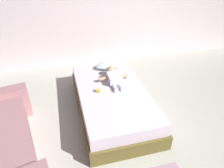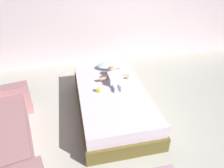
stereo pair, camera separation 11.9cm
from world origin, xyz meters
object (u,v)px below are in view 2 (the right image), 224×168
(toy_block, at_px, (98,90))
(bed, at_px, (112,100))
(pillow, at_px, (112,65))
(toothbrush, at_px, (125,77))
(baby, at_px, (114,76))

(toy_block, bearing_deg, bed, 5.80)
(pillow, distance_m, toothbrush, 0.42)
(baby, relative_size, toothbrush, 3.79)
(toothbrush, height_order, toy_block, toy_block)
(pillow, xyz_separation_m, toy_block, (-0.38, -0.74, -0.03))
(pillow, bearing_deg, baby, -96.92)
(bed, xyz_separation_m, toy_block, (-0.23, -0.02, 0.25))
(pillow, height_order, baby, baby)
(pillow, relative_size, baby, 0.87)
(bed, bearing_deg, toy_block, -174.20)
(baby, bearing_deg, toothbrush, 16.60)
(bed, relative_size, toothbrush, 12.41)
(baby, distance_m, toy_block, 0.44)
(bed, bearing_deg, baby, 70.89)
(pillow, relative_size, toy_block, 6.70)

